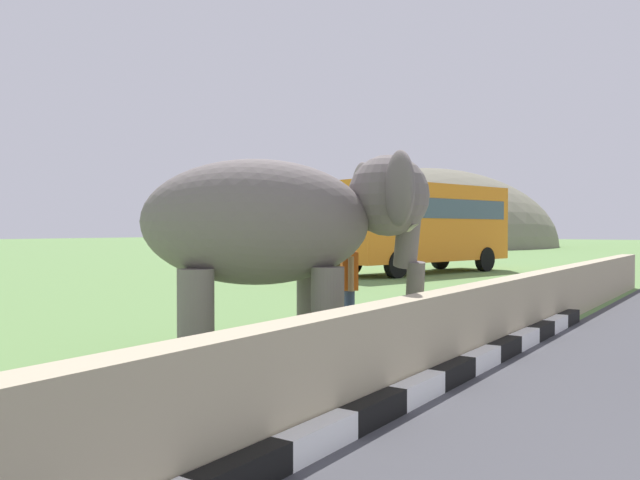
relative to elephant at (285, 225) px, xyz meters
The scene contains 7 objects.
striped_curb 3.88m from the elephant, 134.04° to the right, with size 16.20×0.20×0.24m.
barrier_parapet 2.57m from the elephant, 92.04° to the right, with size 28.00×0.36×1.00m, color tan.
elephant is the anchor object (origin of this frame).
person_handler 1.68m from the elephant, ahead, with size 0.56×0.46×1.66m.
bus_orange 17.30m from the elephant, 19.20° to the left, with size 8.95×4.52×3.50m.
cow_near 10.82m from the elephant, 30.53° to the left, with size 0.71×1.91×1.23m.
hill_east 57.52m from the elephant, 22.99° to the left, with size 31.64×25.31×15.73m.
Camera 1 is at (-4.87, 1.39, 1.75)m, focal length 35.92 mm.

